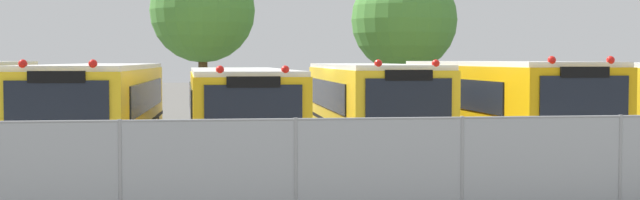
{
  "coord_description": "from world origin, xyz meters",
  "views": [
    {
      "loc": [
        -4.58,
        -23.69,
        2.71
      ],
      "look_at": [
        -1.34,
        0.0,
        1.6
      ],
      "focal_mm": 48.95,
      "sensor_mm": 36.0,
      "label": 1
    }
  ],
  "objects_px": {
    "traffic_cone": "(303,186)",
    "school_bus_3": "(370,106)",
    "tree_1": "(202,9)",
    "tree_2": "(405,17)",
    "school_bus_5": "(615,103)",
    "school_bus_2": "(239,110)",
    "school_bus_1": "(99,108)",
    "school_bus_4": "(495,104)"
  },
  "relations": [
    {
      "from": "tree_1",
      "to": "school_bus_5",
      "type": "bearing_deg",
      "value": -44.74
    },
    {
      "from": "school_bus_3",
      "to": "traffic_cone",
      "type": "height_order",
      "value": "school_bus_3"
    },
    {
      "from": "school_bus_5",
      "to": "tree_2",
      "type": "relative_size",
      "value": 1.43
    },
    {
      "from": "school_bus_2",
      "to": "traffic_cone",
      "type": "bearing_deg",
      "value": 95.76
    },
    {
      "from": "school_bus_4",
      "to": "tree_1",
      "type": "distance_m",
      "value": 14.93
    },
    {
      "from": "tree_1",
      "to": "tree_2",
      "type": "xyz_separation_m",
      "value": [
        8.39,
        0.0,
        -0.28
      ]
    },
    {
      "from": "school_bus_5",
      "to": "school_bus_1",
      "type": "bearing_deg",
      "value": 2.39
    },
    {
      "from": "school_bus_2",
      "to": "tree_1",
      "type": "xyz_separation_m",
      "value": [
        -0.97,
        12.08,
        3.4
      ]
    },
    {
      "from": "tree_1",
      "to": "tree_2",
      "type": "distance_m",
      "value": 8.4
    },
    {
      "from": "school_bus_3",
      "to": "school_bus_5",
      "type": "xyz_separation_m",
      "value": [
        7.23,
        -0.02,
        0.02
      ]
    },
    {
      "from": "school_bus_1",
      "to": "school_bus_2",
      "type": "distance_m",
      "value": 3.69
    },
    {
      "from": "school_bus_1",
      "to": "traffic_cone",
      "type": "distance_m",
      "value": 8.68
    },
    {
      "from": "school_bus_3",
      "to": "school_bus_1",
      "type": "bearing_deg",
      "value": 4.27
    },
    {
      "from": "tree_2",
      "to": "traffic_cone",
      "type": "relative_size",
      "value": 9.48
    },
    {
      "from": "school_bus_1",
      "to": "school_bus_5",
      "type": "relative_size",
      "value": 1.24
    },
    {
      "from": "school_bus_3",
      "to": "tree_2",
      "type": "xyz_separation_m",
      "value": [
        3.77,
        11.74,
        3.06
      ]
    },
    {
      "from": "school_bus_5",
      "to": "school_bus_2",
      "type": "bearing_deg",
      "value": 2.66
    },
    {
      "from": "school_bus_1",
      "to": "tree_1",
      "type": "xyz_separation_m",
      "value": [
        2.72,
        12.12,
        3.34
      ]
    },
    {
      "from": "traffic_cone",
      "to": "school_bus_3",
      "type": "bearing_deg",
      "value": 70.09
    },
    {
      "from": "school_bus_3",
      "to": "school_bus_5",
      "type": "relative_size",
      "value": 1.09
    },
    {
      "from": "school_bus_1",
      "to": "school_bus_5",
      "type": "xyz_separation_m",
      "value": [
        14.58,
        0.36,
        0.02
      ]
    },
    {
      "from": "school_bus_2",
      "to": "tree_1",
      "type": "height_order",
      "value": "tree_1"
    },
    {
      "from": "school_bus_4",
      "to": "school_bus_5",
      "type": "bearing_deg",
      "value": -174.91
    },
    {
      "from": "school_bus_1",
      "to": "tree_1",
      "type": "relative_size",
      "value": 1.7
    },
    {
      "from": "tree_1",
      "to": "traffic_cone",
      "type": "xyz_separation_m",
      "value": [
        1.84,
        -19.43,
        -4.42
      ]
    },
    {
      "from": "school_bus_5",
      "to": "tree_2",
      "type": "distance_m",
      "value": 12.63
    },
    {
      "from": "school_bus_1",
      "to": "tree_1",
      "type": "distance_m",
      "value": 12.86
    },
    {
      "from": "tree_2",
      "to": "school_bus_3",
      "type": "bearing_deg",
      "value": -107.79
    },
    {
      "from": "tree_1",
      "to": "traffic_cone",
      "type": "bearing_deg",
      "value": -84.58
    },
    {
      "from": "school_bus_2",
      "to": "school_bus_4",
      "type": "relative_size",
      "value": 0.88
    },
    {
      "from": "school_bus_4",
      "to": "school_bus_2",
      "type": "bearing_deg",
      "value": -0.19
    },
    {
      "from": "school_bus_2",
      "to": "school_bus_5",
      "type": "xyz_separation_m",
      "value": [
        10.89,
        0.32,
        0.08
      ]
    },
    {
      "from": "school_bus_1",
      "to": "tree_1",
      "type": "bearing_deg",
      "value": -100.99
    },
    {
      "from": "school_bus_4",
      "to": "traffic_cone",
      "type": "relative_size",
      "value": 16.82
    },
    {
      "from": "school_bus_2",
      "to": "school_bus_5",
      "type": "bearing_deg",
      "value": -179.27
    },
    {
      "from": "school_bus_3",
      "to": "traffic_cone",
      "type": "xyz_separation_m",
      "value": [
        -2.79,
        -7.69,
        -1.08
      ]
    },
    {
      "from": "tree_1",
      "to": "school_bus_3",
      "type": "bearing_deg",
      "value": -68.47
    },
    {
      "from": "school_bus_3",
      "to": "tree_2",
      "type": "relative_size",
      "value": 1.56
    },
    {
      "from": "school_bus_1",
      "to": "tree_2",
      "type": "height_order",
      "value": "tree_2"
    },
    {
      "from": "school_bus_2",
      "to": "traffic_cone",
      "type": "relative_size",
      "value": 14.87
    },
    {
      "from": "tree_1",
      "to": "school_bus_2",
      "type": "bearing_deg",
      "value": -85.39
    },
    {
      "from": "school_bus_5",
      "to": "tree_1",
      "type": "height_order",
      "value": "tree_1"
    }
  ]
}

